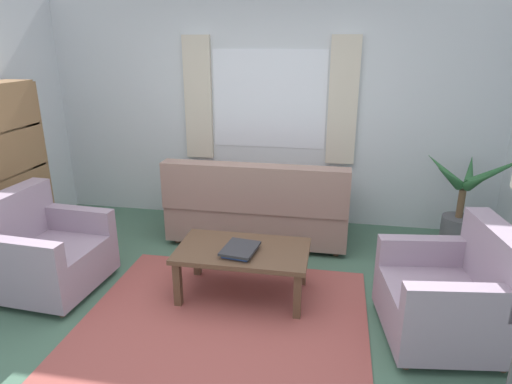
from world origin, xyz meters
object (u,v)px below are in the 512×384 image
object	(u,v)px
couch	(258,208)
bookshelf	(7,171)
book_stack_on_table	(240,249)
potted_plant	(462,209)
armchair_right	(452,296)
coffee_table	(243,255)
armchair_left	(44,252)

from	to	relation	value
couch	bookshelf	size ratio (longest dim) A/B	1.10
book_stack_on_table	potted_plant	distance (m)	2.46
couch	bookshelf	bearing A→B (deg)	18.24
armchair_right	coffee_table	world-z (taller)	armchair_right
couch	armchair_right	bearing A→B (deg)	139.43
potted_plant	bookshelf	xyz separation A→B (m)	(-4.44, -0.95, 0.45)
book_stack_on_table	potted_plant	world-z (taller)	potted_plant
armchair_left	coffee_table	xyz separation A→B (m)	(1.72, 0.21, 0.03)
coffee_table	book_stack_on_table	bearing A→B (deg)	-95.03
couch	potted_plant	world-z (taller)	potted_plant
armchair_left	potted_plant	bearing A→B (deg)	-64.52
armchair_left	bookshelf	distance (m)	1.04
armchair_right	book_stack_on_table	distance (m)	1.63
armchair_left	potted_plant	distance (m)	4.04
couch	coffee_table	world-z (taller)	couch
coffee_table	armchair_left	bearing A→B (deg)	-173.16
bookshelf	armchair_left	bearing A→B (deg)	50.77
armchair_left	coffee_table	world-z (taller)	armchair_left
coffee_table	potted_plant	xyz separation A→B (m)	(2.03, 1.31, 0.06)
couch	armchair_left	xyz separation A→B (m)	(-1.65, -1.34, -0.01)
armchair_right	potted_plant	xyz separation A→B (m)	(0.43, 1.61, 0.08)
couch	potted_plant	xyz separation A→B (m)	(2.10, 0.17, 0.07)
couch	armchair_right	distance (m)	2.20
armchair_right	potted_plant	distance (m)	1.66
armchair_left	potted_plant	size ratio (longest dim) A/B	0.83
armchair_right	potted_plant	bearing A→B (deg)	157.26
couch	bookshelf	distance (m)	2.52
couch	potted_plant	distance (m)	2.11
couch	bookshelf	xyz separation A→B (m)	(-2.34, -0.77, 0.52)
armchair_left	coffee_table	distance (m)	1.73
book_stack_on_table	bookshelf	size ratio (longest dim) A/B	0.21
couch	book_stack_on_table	size ratio (longest dim) A/B	5.28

